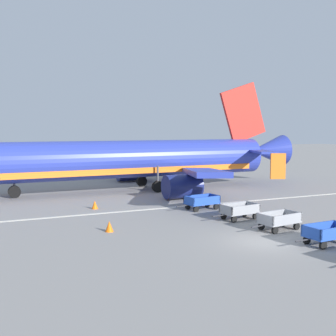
# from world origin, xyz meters

# --- Properties ---
(ground_plane) EXTENTS (220.00, 220.00, 0.00)m
(ground_plane) POSITION_xyz_m (0.00, 0.00, 0.00)
(ground_plane) COLOR gray
(apron_stripe) EXTENTS (120.00, 0.36, 0.01)m
(apron_stripe) POSITION_xyz_m (0.00, 11.19, 0.01)
(apron_stripe) COLOR silver
(apron_stripe) RESTS_ON ground
(airplane) EXTENTS (37.52, 30.30, 11.34)m
(airplane) POSITION_xyz_m (0.05, 21.16, 3.05)
(airplane) COLOR #28389E
(airplane) RESTS_ON ground
(baggage_cart_second_in_row) EXTENTS (3.59, 1.54, 1.07)m
(baggage_cart_second_in_row) POSITION_xyz_m (2.72, -1.82, 0.60)
(baggage_cart_second_in_row) COLOR #234CB2
(baggage_cart_second_in_row) RESTS_ON ground
(baggage_cart_third_in_row) EXTENTS (3.62, 1.74, 1.07)m
(baggage_cart_third_in_row) POSITION_xyz_m (2.45, 1.87, 0.60)
(baggage_cart_third_in_row) COLOR gray
(baggage_cart_third_in_row) RESTS_ON ground
(baggage_cart_fourth_in_row) EXTENTS (3.61, 1.68, 1.07)m
(baggage_cart_fourth_in_row) POSITION_xyz_m (1.92, 5.38, 0.60)
(baggage_cart_fourth_in_row) COLOR gray
(baggage_cart_fourth_in_row) RESTS_ON ground
(baggage_cart_far_end) EXTENTS (3.61, 1.68, 1.07)m
(baggage_cart_far_end) POSITION_xyz_m (1.26, 9.53, 0.60)
(baggage_cart_far_end) COLOR #234CB2
(baggage_cart_far_end) RESTS_ON ground
(traffic_cone_near_plane) EXTENTS (0.50, 0.50, 0.66)m
(traffic_cone_near_plane) POSITION_xyz_m (-7.19, 5.65, 0.33)
(traffic_cone_near_plane) COLOR orange
(traffic_cone_near_plane) RESTS_ON ground
(traffic_cone_mid_apron) EXTENTS (0.49, 0.49, 0.65)m
(traffic_cone_mid_apron) POSITION_xyz_m (-6.19, 13.10, 0.32)
(traffic_cone_mid_apron) COLOR orange
(traffic_cone_mid_apron) RESTS_ON ground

